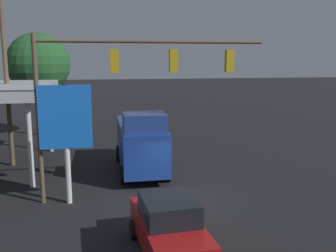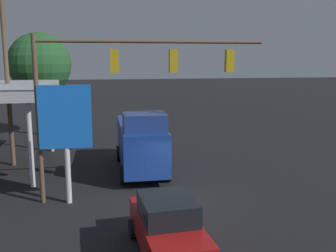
# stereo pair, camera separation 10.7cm
# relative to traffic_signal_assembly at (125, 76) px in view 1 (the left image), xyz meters

# --- Properties ---
(ground_plane) EXTENTS (200.00, 200.00, 0.00)m
(ground_plane) POSITION_rel_traffic_signal_assembly_xyz_m (-2.09, 0.83, -5.52)
(ground_plane) COLOR black
(traffic_signal_assembly) EXTENTS (10.00, 0.43, 7.29)m
(traffic_signal_assembly) POSITION_rel_traffic_signal_assembly_xyz_m (0.00, 0.00, 0.00)
(traffic_signal_assembly) COLOR brown
(traffic_signal_assembly) RESTS_ON ground
(utility_pole) EXTENTS (2.40, 0.26, 11.24)m
(utility_pole) POSITION_rel_traffic_signal_assembly_xyz_m (6.38, -6.40, 0.40)
(utility_pole) COLOR brown
(utility_pole) RESTS_ON ground
(price_sign) EXTENTS (2.20, 0.27, 5.18)m
(price_sign) POSITION_rel_traffic_signal_assembly_xyz_m (2.58, 0.25, -1.89)
(price_sign) COLOR silver
(price_sign) RESTS_ON ground
(sedan_waiting) EXTENTS (2.33, 4.53, 1.93)m
(sedan_waiting) POSITION_rel_traffic_signal_assembly_xyz_m (-0.95, 5.36, -4.57)
(sedan_waiting) COLOR maroon
(sedan_waiting) RESTS_ON ground
(delivery_truck) EXTENTS (2.58, 6.81, 3.58)m
(delivery_truck) POSITION_rel_traffic_signal_assembly_xyz_m (-1.03, -3.91, -3.82)
(delivery_truck) COLOR navy
(delivery_truck) RESTS_ON ground
(street_tree) EXTENTS (5.00, 5.00, 8.35)m
(street_tree) POSITION_rel_traffic_signal_assembly_xyz_m (5.95, -15.36, 0.31)
(street_tree) COLOR #4C331E
(street_tree) RESTS_ON ground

